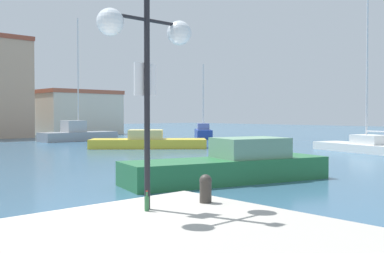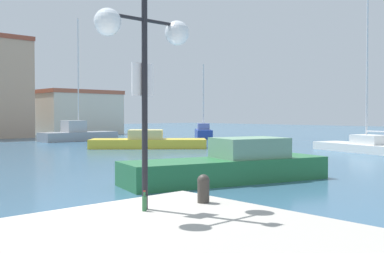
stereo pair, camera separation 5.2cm
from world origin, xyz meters
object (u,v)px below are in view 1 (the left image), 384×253
Objects in this scene: bottle at (147,203)px; sailboat_white_center_channel at (367,146)px; motorboat_yellow_behind_lamppost at (148,142)px; motorboat_green_distant_north at (232,166)px; mooring_bollard at (206,187)px; lamppost at (147,38)px; sailboat_blue_near_pier at (203,132)px; sailboat_grey_distant_east at (77,134)px.

sailboat_white_center_channel is at bearing 19.09° from bottle.
motorboat_green_distant_north is (-8.39, -16.53, 0.12)m from motorboat_yellow_behind_lamppost.
motorboat_yellow_behind_lamppost is (-8.74, 13.52, 0.03)m from sailboat_white_center_channel.
sailboat_white_center_channel is (24.47, 9.04, -0.81)m from mooring_bollard.
lamppost is 0.53× the size of motorboat_yellow_behind_lamppost.
motorboat_yellow_behind_lamppost is at bearing 55.11° from mooring_bollard.
sailboat_white_center_channel is at bearing -57.12° from motorboat_yellow_behind_lamppost.
motorboat_yellow_behind_lamppost reaches higher than bottle.
bottle is at bearing -135.30° from sailboat_blue_near_pier.
sailboat_white_center_channel reaches higher than mooring_bollard.
sailboat_white_center_channel is (25.71, 8.90, -0.66)m from bottle.
sailboat_grey_distant_east reaches higher than sailboat_blue_near_pier.
sailboat_white_center_channel reaches higher than lamppost.
lamppost is at bearing 50.86° from bottle.
sailboat_blue_near_pier is at bearing 44.70° from bottle.
sailboat_blue_near_pier is (28.79, 29.85, -0.60)m from mooring_bollard.
motorboat_yellow_behind_lamppost is (15.73, 22.56, -0.78)m from mooring_bollard.
lamppost is at bearing 166.88° from mooring_bollard.
sailboat_white_center_channel is 27.15m from sailboat_grey_distant_east.
motorboat_green_distant_north is 30.33m from sailboat_grey_distant_east.
motorboat_green_distant_north is at bearing 34.22° from lamppost.
sailboat_blue_near_pier reaches higher than mooring_bollard.
mooring_bollard is at bearing -6.51° from bottle.
mooring_bollard is at bearing -140.59° from motorboat_green_distant_north.
sailboat_grey_distant_east is at bearing 72.58° from motorboat_green_distant_north.
sailboat_blue_near_pier is at bearing -22.45° from sailboat_grey_distant_east.
sailboat_blue_near_pier is at bearing 46.04° from mooring_bollard.
mooring_bollard is 0.06× the size of sailboat_blue_near_pier.
motorboat_green_distant_north is at bearing 34.47° from bottle.
sailboat_white_center_channel is 1.37× the size of motorboat_green_distant_north.
bottle is 10.42m from motorboat_green_distant_north.
motorboat_green_distant_north is (8.48, 5.76, -3.30)m from lamppost.
motorboat_green_distant_north is at bearing -107.42° from sailboat_grey_distant_east.
bottle is 42.25m from sailboat_blue_near_pier.
lamppost reaches higher than motorboat_green_distant_north.
mooring_bollard is 41.48m from sailboat_blue_near_pier.
lamppost is 2.79m from bottle.
sailboat_white_center_channel is 1.45× the size of sailboat_blue_near_pier.
motorboat_yellow_behind_lamppost is at bearing 52.89° from lamppost.
sailboat_blue_near_pier is at bearing 29.19° from motorboat_yellow_behind_lamppost.
lamppost is 2.89m from mooring_bollard.
mooring_bollard is at bearing -115.15° from sailboat_grey_distant_east.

